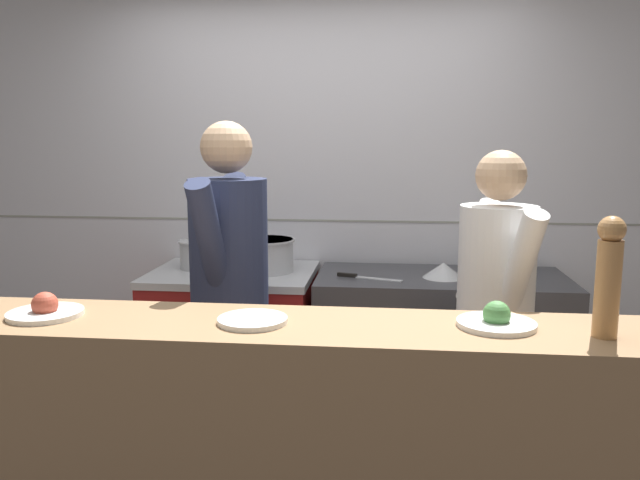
% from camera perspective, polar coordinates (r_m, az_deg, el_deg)
% --- Properties ---
extents(wall_back_tiled, '(8.00, 0.06, 2.60)m').
position_cam_1_polar(wall_back_tiled, '(3.84, 0.22, 4.08)').
color(wall_back_tiled, silver).
rests_on(wall_back_tiled, ground_plane).
extents(oven_range, '(0.92, 0.71, 0.90)m').
position_cam_1_polar(oven_range, '(3.71, -7.83, -9.61)').
color(oven_range, maroon).
rests_on(oven_range, ground_plane).
extents(prep_counter, '(1.37, 0.65, 0.90)m').
position_cam_1_polar(prep_counter, '(3.62, 10.88, -10.26)').
color(prep_counter, '#38383D').
rests_on(prep_counter, ground_plane).
extents(pass_counter, '(2.93, 0.45, 1.03)m').
position_cam_1_polar(pass_counter, '(2.29, 1.41, -20.31)').
color(pass_counter, '#93704C').
rests_on(pass_counter, ground_plane).
extents(stock_pot, '(0.24, 0.24, 0.16)m').
position_cam_1_polar(stock_pot, '(3.69, -10.90, -1.21)').
color(stock_pot, '#B7BABF').
rests_on(stock_pot, oven_range).
extents(sauce_pot, '(0.33, 0.33, 0.19)m').
position_cam_1_polar(sauce_pot, '(3.54, -5.00, -1.30)').
color(sauce_pot, '#B7BABF').
rests_on(sauce_pot, oven_range).
extents(mixing_bowl_steel, '(0.22, 0.22, 0.08)m').
position_cam_1_polar(mixing_bowl_steel, '(3.45, 11.21, -2.72)').
color(mixing_bowl_steel, '#B7BABF').
rests_on(mixing_bowl_steel, prep_counter).
extents(chefs_knife, '(0.36, 0.14, 0.02)m').
position_cam_1_polar(chefs_knife, '(3.39, 3.97, -3.40)').
color(chefs_knife, '#B7BABF').
rests_on(chefs_knife, prep_counter).
extents(plated_dish_main, '(0.26, 0.26, 0.09)m').
position_cam_1_polar(plated_dish_main, '(2.38, -23.83, -5.89)').
color(plated_dish_main, white).
rests_on(plated_dish_main, pass_counter).
extents(plated_dish_appetiser, '(0.23, 0.23, 0.02)m').
position_cam_1_polar(plated_dish_appetiser, '(2.11, -6.19, -7.30)').
color(plated_dish_appetiser, white).
rests_on(plated_dish_appetiser, pass_counter).
extents(plated_dish_dessert, '(0.26, 0.26, 0.09)m').
position_cam_1_polar(plated_dish_dessert, '(2.14, 15.83, -7.08)').
color(plated_dish_dessert, white).
rests_on(plated_dish_dessert, pass_counter).
extents(pepper_mill, '(0.08, 0.08, 0.38)m').
position_cam_1_polar(pepper_mill, '(2.10, 24.88, -2.88)').
color(pepper_mill, '#AD7A47').
rests_on(pepper_mill, pass_counter).
extents(chef_head_cook, '(0.39, 0.75, 1.72)m').
position_cam_1_polar(chef_head_cook, '(2.85, -8.25, -4.77)').
color(chef_head_cook, black).
rests_on(chef_head_cook, ground_plane).
extents(chef_sous, '(0.40, 0.69, 1.60)m').
position_cam_1_polar(chef_sous, '(2.82, 15.67, -6.65)').
color(chef_sous, black).
rests_on(chef_sous, ground_plane).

